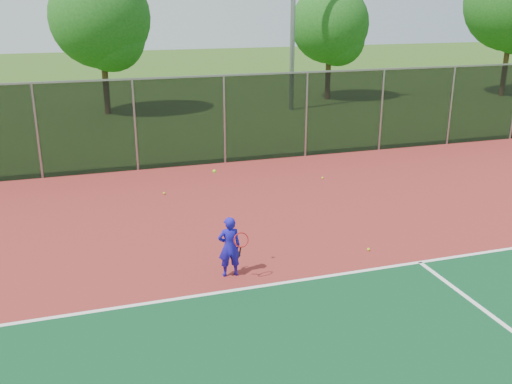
{
  "coord_description": "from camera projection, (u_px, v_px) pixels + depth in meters",
  "views": [
    {
      "loc": [
        -4.73,
        -6.58,
        5.4
      ],
      "look_at": [
        -1.08,
        5.0,
        1.3
      ],
      "focal_mm": 40.0,
      "sensor_mm": 36.0,
      "label": 1
    }
  ],
  "objects": [
    {
      "name": "practice_ball_3",
      "position": [
        164.0,
        193.0,
        16.59
      ],
      "size": [
        0.07,
        0.07,
        0.07
      ],
      "primitive_type": "sphere",
      "color": "#B7D819",
      "rests_on": "court_apron"
    },
    {
      "name": "practice_ball_2",
      "position": [
        369.0,
        249.0,
        12.86
      ],
      "size": [
        0.07,
        0.07,
        0.07
      ],
      "primitive_type": "sphere",
      "color": "#B7D819",
      "rests_on": "court_apron"
    },
    {
      "name": "practice_ball_0",
      "position": [
        323.0,
        178.0,
        18.02
      ],
      "size": [
        0.07,
        0.07,
        0.07
      ],
      "primitive_type": "sphere",
      "color": "#B7D819",
      "rests_on": "court_apron"
    },
    {
      "name": "court_apron",
      "position": [
        358.0,
        299.0,
        10.82
      ],
      "size": [
        30.0,
        20.0,
        0.02
      ],
      "primitive_type": "cube",
      "color": "maroon",
      "rests_on": "ground"
    },
    {
      "name": "tennis_player",
      "position": [
        229.0,
        246.0,
        11.53
      ],
      "size": [
        0.59,
        0.58,
        2.26
      ],
      "color": "#1B12AB",
      "rests_on": "court_apron"
    },
    {
      "name": "tree_back_mid",
      "position": [
        332.0,
        28.0,
        31.32
      ],
      "size": [
        4.28,
        4.28,
        6.29
      ],
      "color": "#3D2916",
      "rests_on": "ground"
    },
    {
      "name": "tree_back_left",
      "position": [
        103.0,
        22.0,
        26.97
      ],
      "size": [
        4.76,
        4.76,
        6.98
      ],
      "color": "#3D2916",
      "rests_on": "ground"
    },
    {
      "name": "fence_back",
      "position": [
        224.0,
        119.0,
        19.36
      ],
      "size": [
        30.0,
        0.06,
        3.03
      ],
      "color": "black",
      "rests_on": "court_apron"
    },
    {
      "name": "ground",
      "position": [
        416.0,
        359.0,
        9.02
      ],
      "size": [
        120.0,
        120.0,
        0.0
      ],
      "primitive_type": "plane",
      "color": "#2A4F16",
      "rests_on": "ground"
    }
  ]
}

